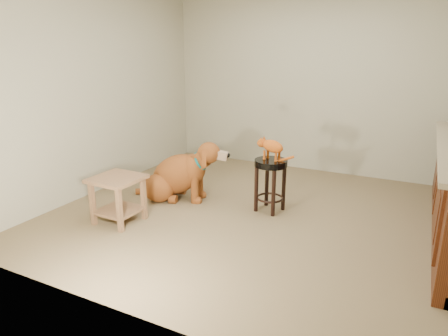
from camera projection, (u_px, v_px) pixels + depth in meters
The scene contains 6 objects.
floor at pixel (265, 217), 4.40m from camera, with size 4.50×4.00×0.01m, color brown.
room_shell at pixel (270, 60), 3.91m from camera, with size 4.54×4.04×2.62m.
padded_stool at pixel (271, 175), 4.45m from camera, with size 0.37×0.37×0.60m.
side_table at pixel (118, 192), 4.19m from camera, with size 0.50×0.50×0.50m.
golden_retriever at pixel (178, 176), 4.86m from camera, with size 1.21×0.68×0.78m.
tabby_kitten at pixel (271, 147), 4.37m from camera, with size 0.44×0.18×0.27m.
Camera 1 is at (1.42, -3.82, 1.80)m, focal length 32.00 mm.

